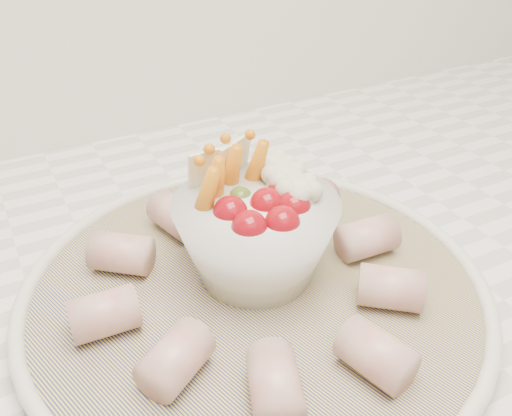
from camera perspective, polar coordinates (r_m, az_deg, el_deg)
serving_platter at (r=0.46m, az=-0.12°, el=-8.22°), size 0.46×0.46×0.02m
veggie_bowl at (r=0.45m, az=0.07°, el=-2.22°), size 0.13×0.13×0.11m
cured_meat_rolls at (r=0.45m, az=-0.21°, el=-6.27°), size 0.27×0.28×0.03m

